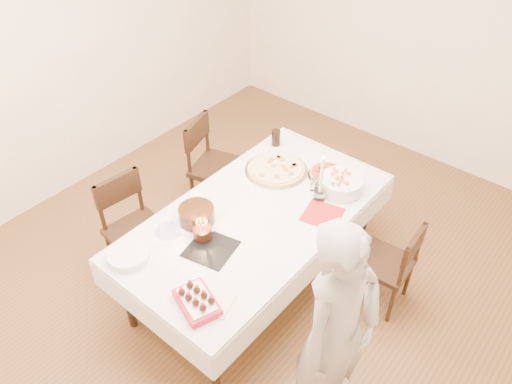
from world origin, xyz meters
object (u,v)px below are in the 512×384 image
Objects in this scene: chair_left_savory at (219,168)px; pasta_bowl at (341,184)px; person at (337,334)px; cola_glass at (276,138)px; chair_left_dessert at (138,233)px; pizza_white at (276,169)px; pizza_pepperoni at (327,174)px; dining_table at (256,249)px; chair_right_savory at (385,263)px; taper_candle at (321,178)px; birthday_cake at (202,229)px; layer_cake at (197,215)px; strawberry_box at (197,301)px.

chair_left_savory is 2.81× the size of pasta_bowl.
person reaches higher than cola_glass.
chair_left_dessert reaches higher than cola_glass.
pizza_white is at bearing -112.08° from chair_left_dessert.
pizza_pepperoni is (-0.89, 1.25, -0.04)m from person.
cola_glass reaches higher than dining_table.
cola_glass is at bearing 162.93° from chair_right_savory.
cola_glass is at bearing 119.01° from dining_table.
chair_left_dessert reaches higher than chair_right_savory.
taper_candle is at bearing -27.15° from cola_glass.
pasta_bowl is 0.79m from cola_glass.
person is at bearing -58.52° from pasta_bowl.
cola_glass is (-0.71, 0.36, -0.13)m from taper_candle.
pasta_bowl is at bearing 66.74° from birthday_cake.
chair_left_savory is at bearing 125.33° from layer_cake.
taper_candle reaches higher than dining_table.
cola_glass is at bearing 128.72° from pizza_white.
birthday_cake is (-0.46, -1.06, 0.02)m from pasta_bowl.
pizza_white is 0.51m from taper_candle.
pizza_pepperoni is at bearing 78.27° from dining_table.
birthday_cake is (-1.17, 0.10, 0.02)m from person.
birthday_cake is (0.32, -1.23, 0.01)m from cola_glass.
chair_left_dessert is 1.85m from person.
dining_table is 0.68m from pizza_white.
chair_left_dessert reaches higher than pizza_pepperoni.
strawberry_box is at bearing -48.83° from birthday_cake.
pizza_pepperoni is at bearing 43.27° from person.
chair_right_savory is 5.64× the size of cola_glass.
dining_table is 5.22× the size of taper_candle.
taper_candle is at bearing -130.25° from chair_left_dessert.
chair_left_savory is at bearing -78.36° from chair_left_dessert.
chair_right_savory is at bearing 4.87° from taper_candle.
dining_table is 1.00m from chair_right_savory.
person reaches higher than pasta_bowl.
person is at bearing -54.40° from pizza_pepperoni.
person reaches higher than chair_left_dessert.
chair_left_dessert is 0.76m from birthday_cake.
strawberry_box is at bearing -90.26° from taper_candle.
pasta_bowl is at bearing 71.39° from taper_candle.
person is at bearing -83.78° from chair_right_savory.
chair_left_savory reaches higher than cola_glass.
strawberry_box reaches higher than pizza_white.
person is (0.18, -1.02, 0.41)m from chair_right_savory.
cola_glass is at bearing -97.20° from chair_left_dessert.
person is at bearing -51.20° from taper_candle.
person is at bearing -4.97° from birthday_cake.
taper_candle reaches higher than pasta_bowl.
pizza_pepperoni is 0.20m from pasta_bowl.
chair_left_dessert is (0.09, -1.02, -0.01)m from chair_left_savory.
pizza_white is 0.85m from layer_cake.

